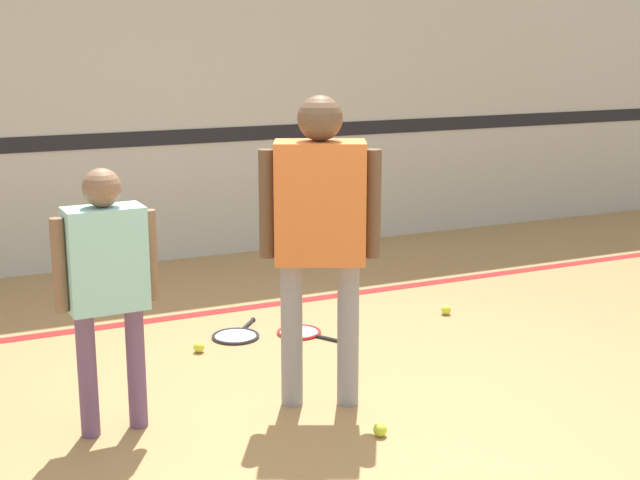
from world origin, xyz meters
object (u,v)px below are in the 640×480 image
object	(u,v)px
person_student_left	(107,273)
tennis_ball_by_spare_racket	(199,347)
person_instructor	(320,219)
racket_spare_on_floor	(236,335)
racket_second_spare	(302,333)
tennis_ball_near_instructor	(380,430)
tennis_ball_stray_left	(446,310)

from	to	relation	value
person_student_left	tennis_ball_by_spare_racket	size ratio (longest dim) A/B	19.14
person_instructor	person_student_left	xyz separation A→B (m)	(-1.02, 0.13, -0.19)
person_instructor	racket_spare_on_floor	xyz separation A→B (m)	(-0.04, 1.15, -0.96)
person_instructor	tennis_ball_by_spare_racket	bearing A→B (deg)	133.60
person_student_left	racket_spare_on_floor	world-z (taller)	person_student_left
racket_second_spare	tennis_ball_by_spare_racket	xyz separation A→B (m)	(-0.69, -0.04, 0.02)
person_instructor	tennis_ball_by_spare_racket	xyz separation A→B (m)	(-0.33, 0.98, -0.93)
person_student_left	tennis_ball_by_spare_racket	bearing A→B (deg)	49.81
tennis_ball_by_spare_racket	person_instructor	bearing A→B (deg)	-71.21
tennis_ball_near_instructor	tennis_ball_by_spare_racket	xyz separation A→B (m)	(-0.43, 1.45, 0.00)
tennis_ball_stray_left	person_instructor	bearing A→B (deg)	-144.82
person_instructor	tennis_ball_near_instructor	world-z (taller)	person_instructor
tennis_ball_stray_left	tennis_ball_near_instructor	bearing A→B (deg)	-131.94
person_instructor	tennis_ball_by_spare_racket	size ratio (longest dim) A/B	23.71
racket_second_spare	tennis_ball_stray_left	distance (m)	1.05
tennis_ball_near_instructor	racket_second_spare	bearing A→B (deg)	80.31
racket_second_spare	person_instructor	bearing A→B (deg)	-49.71
person_instructor	person_student_left	world-z (taller)	person_instructor
tennis_ball_near_instructor	tennis_ball_by_spare_racket	bearing A→B (deg)	106.59
tennis_ball_near_instructor	person_instructor	bearing A→B (deg)	101.77
person_instructor	tennis_ball_stray_left	distance (m)	1.95
tennis_ball_near_instructor	tennis_ball_by_spare_racket	world-z (taller)	same
tennis_ball_near_instructor	tennis_ball_by_spare_racket	distance (m)	1.51
person_student_left	person_instructor	bearing A→B (deg)	-8.65
racket_spare_on_floor	tennis_ball_near_instructor	bearing A→B (deg)	-135.50
racket_spare_on_floor	tennis_ball_near_instructor	size ratio (longest dim) A/B	7.33
racket_spare_on_floor	tennis_ball_near_instructor	world-z (taller)	tennis_ball_near_instructor
racket_spare_on_floor	tennis_ball_by_spare_racket	bearing A→B (deg)	159.53
person_student_left	racket_spare_on_floor	distance (m)	1.62
person_instructor	person_student_left	bearing A→B (deg)	-162.22
person_instructor	tennis_ball_stray_left	world-z (taller)	person_instructor
racket_spare_on_floor	person_student_left	bearing A→B (deg)	176.08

